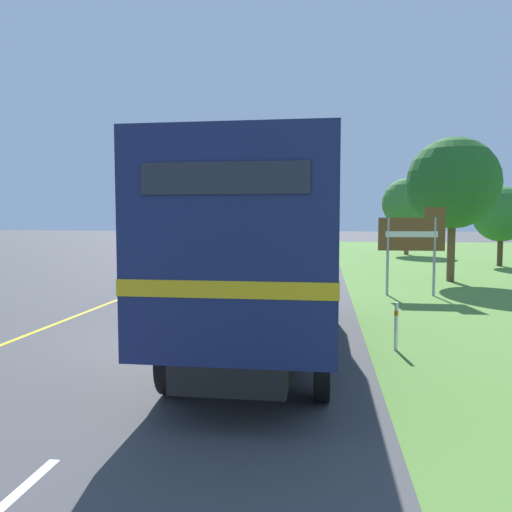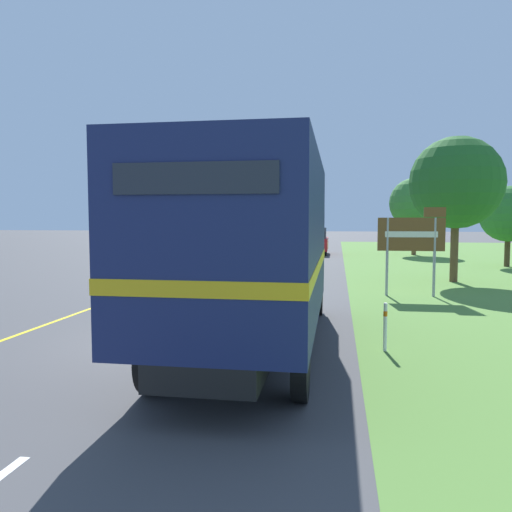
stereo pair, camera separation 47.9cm
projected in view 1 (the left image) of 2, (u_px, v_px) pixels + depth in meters
name	position (u px, v px, depth m)	size (l,w,h in m)	color
ground_plane	(185.00, 344.00, 10.28)	(200.00, 200.00, 0.00)	#444447
edge_line_yellow	(205.00, 266.00, 27.58)	(0.12, 63.58, 0.01)	yellow
centre_dash_near	(189.00, 341.00, 10.56)	(0.12, 2.60, 0.01)	white
centre_dash_mid_a	(241.00, 294.00, 17.08)	(0.12, 2.60, 0.01)	white
centre_dash_mid_b	(264.00, 274.00, 23.60)	(0.12, 2.60, 0.01)	white
centre_dash_far	(277.00, 262.00, 30.12)	(0.12, 2.60, 0.01)	white
centre_dash_farthest	(285.00, 254.00, 36.64)	(0.12, 2.60, 0.01)	white
horse_trailer_truck	(266.00, 247.00, 9.60)	(2.58, 8.70, 3.65)	black
lead_car_white	(242.00, 248.00, 27.38)	(1.80, 4.40, 1.99)	black
lead_car_red_ahead	(309.00, 241.00, 36.70)	(1.80, 4.07, 1.99)	black
lead_car_grey_ahead	(277.00, 236.00, 48.73)	(1.80, 4.53, 1.87)	black
highway_sign	(413.00, 237.00, 16.69)	(2.17, 0.09, 2.97)	#9E9EA3
roadside_tree_near	(453.00, 183.00, 20.43)	(3.74, 3.74, 5.92)	brown
roadside_tree_mid	(501.00, 214.00, 27.29)	(3.03, 3.03, 4.38)	#4C3823
roadside_tree_far	(407.00, 203.00, 36.23)	(3.62, 3.62, 5.57)	brown
delineator_post	(396.00, 325.00, 9.74)	(0.08, 0.08, 0.95)	white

